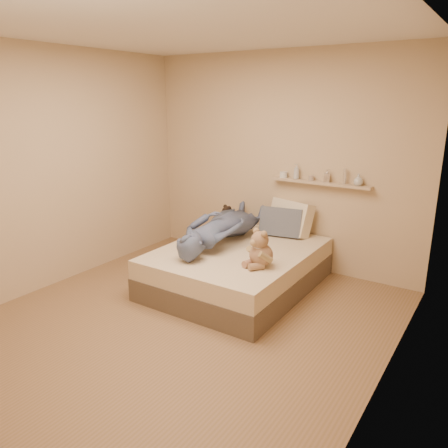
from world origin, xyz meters
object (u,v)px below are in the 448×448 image
Objects in this scene: pillow_cream at (290,218)px; teddy_bear at (260,251)px; dark_plush at (228,219)px; person at (221,226)px; game_console at (190,243)px; bed at (238,268)px; pillow_grey at (281,222)px; wall_shelf at (320,183)px.

teddy_bear is at bearing -79.21° from pillow_cream.
teddy_bear is at bearing -43.25° from dark_plush.
person is at bearing -64.46° from dark_plush.
person reaches higher than game_console.
teddy_bear is 1.26× the size of dark_plush.
bed is 0.85m from dark_plush.
pillow_grey is at bearing 104.96° from teddy_bear.
game_console is 1.71m from wall_shelf.
game_console is (-0.28, -0.51, 0.39)m from bed.
wall_shelf reaches higher than bed.
dark_plush is at bearing -162.72° from wall_shelf.
bed is at bearing -104.89° from pillow_grey.
bed is 1.58× the size of wall_shelf.
wall_shelf is (0.09, 1.24, 0.49)m from teddy_bear.
dark_plush is 0.19× the size of person.
teddy_bear reaches higher than bed.
bed is 0.51m from person.
wall_shelf is at bearing 58.82° from bed.
dark_plush is at bearing 131.49° from bed.
person is 1.26m from wall_shelf.
teddy_bear is at bearing -94.30° from wall_shelf.
bed is 6.20× the size of dark_plush.
wall_shelf is (0.83, 1.42, 0.49)m from game_console.
teddy_bear is 0.24× the size of person.
dark_plush reaches higher than game_console.
bed is 0.68m from teddy_bear.
pillow_grey is 0.42× the size of wall_shelf.
person is (-0.73, 0.41, 0.03)m from teddy_bear.
pillow_cream is at bearing 74.19° from bed.
dark_plush is 0.56× the size of pillow_cream.
pillow_cream is at bearing 69.78° from pillow_grey.
pillow_grey is at bearing -130.99° from person.
pillow_cream reaches higher than teddy_bear.
bed is 0.96m from pillow_cream.
dark_plush is 1.23m from wall_shelf.
bed is 1.18× the size of person.
dark_plush is (-0.51, 0.58, 0.36)m from bed.
pillow_cream is 0.34× the size of person.
person is (0.00, 0.59, 0.03)m from game_console.
person reaches higher than dark_plush.
pillow_grey is 0.76m from person.
dark_plush is at bearing 102.30° from game_console.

